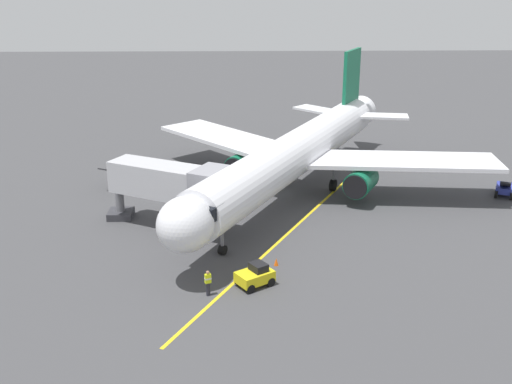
{
  "coord_description": "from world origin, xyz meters",
  "views": [
    {
      "loc": [
        3.93,
        53.09,
        19.05
      ],
      "look_at": [
        2.78,
        8.18,
        3.0
      ],
      "focal_mm": 42.93,
      "sensor_mm": 36.0,
      "label": 1
    }
  ],
  "objects_px": {
    "ground_crew_marshaller": "(208,283)",
    "belt_loader_starboard_side": "(124,176)",
    "airplane": "(297,153)",
    "belt_loader_near_nose": "(505,188)",
    "safety_cone_nose_right": "(162,224)",
    "jet_bridge": "(176,184)",
    "safety_cone_nose_left": "(276,262)",
    "tug_portside": "(255,276)"
  },
  "relations": [
    {
      "from": "ground_crew_marshaller",
      "to": "belt_loader_starboard_side",
      "type": "xyz_separation_m",
      "value": [
        9.18,
        -22.24,
        -0.17
      ]
    },
    {
      "from": "airplane",
      "to": "belt_loader_near_nose",
      "type": "relative_size",
      "value": 8.0
    },
    {
      "from": "ground_crew_marshaller",
      "to": "safety_cone_nose_right",
      "type": "bearing_deg",
      "value": -69.27
    },
    {
      "from": "jet_bridge",
      "to": "safety_cone_nose_left",
      "type": "relative_size",
      "value": 19.94
    },
    {
      "from": "tug_portside",
      "to": "safety_cone_nose_left",
      "type": "height_order",
      "value": "tug_portside"
    },
    {
      "from": "tug_portside",
      "to": "safety_cone_nose_left",
      "type": "bearing_deg",
      "value": -118.19
    },
    {
      "from": "tug_portside",
      "to": "safety_cone_nose_right",
      "type": "relative_size",
      "value": 4.99
    },
    {
      "from": "ground_crew_marshaller",
      "to": "belt_loader_near_nose",
      "type": "xyz_separation_m",
      "value": [
        -26.04,
        -17.62,
        -0.17
      ]
    },
    {
      "from": "ground_crew_marshaller",
      "to": "jet_bridge",
      "type": "bearing_deg",
      "value": -74.93
    },
    {
      "from": "safety_cone_nose_left",
      "to": "ground_crew_marshaller",
      "type": "bearing_deg",
      "value": 42.07
    },
    {
      "from": "airplane",
      "to": "belt_loader_starboard_side",
      "type": "bearing_deg",
      "value": -13.99
    },
    {
      "from": "jet_bridge",
      "to": "belt_loader_starboard_side",
      "type": "height_order",
      "value": "jet_bridge"
    },
    {
      "from": "airplane",
      "to": "belt_loader_near_nose",
      "type": "bearing_deg",
      "value": 178.3
    },
    {
      "from": "belt_loader_starboard_side",
      "to": "ground_crew_marshaller",
      "type": "bearing_deg",
      "value": 112.43
    },
    {
      "from": "tug_portside",
      "to": "safety_cone_nose_left",
      "type": "relative_size",
      "value": 4.99
    },
    {
      "from": "belt_loader_starboard_side",
      "to": "safety_cone_nose_right",
      "type": "bearing_deg",
      "value": 114.08
    },
    {
      "from": "airplane",
      "to": "jet_bridge",
      "type": "distance_m",
      "value": 12.5
    },
    {
      "from": "tug_portside",
      "to": "belt_loader_starboard_side",
      "type": "xyz_separation_m",
      "value": [
        12.17,
        -21.01,
        0.01
      ]
    },
    {
      "from": "safety_cone_nose_right",
      "to": "tug_portside",
      "type": "bearing_deg",
      "value": 126.07
    },
    {
      "from": "airplane",
      "to": "safety_cone_nose_right",
      "type": "relative_size",
      "value": 67.8
    },
    {
      "from": "belt_loader_starboard_side",
      "to": "jet_bridge",
      "type": "bearing_deg",
      "value": 118.58
    },
    {
      "from": "jet_bridge",
      "to": "belt_loader_starboard_side",
      "type": "bearing_deg",
      "value": -61.42
    },
    {
      "from": "safety_cone_nose_right",
      "to": "jet_bridge",
      "type": "bearing_deg",
      "value": 161.84
    },
    {
      "from": "safety_cone_nose_left",
      "to": "airplane",
      "type": "bearing_deg",
      "value": -100.4
    },
    {
      "from": "airplane",
      "to": "belt_loader_near_nose",
      "type": "xyz_separation_m",
      "value": [
        -18.94,
        0.56,
        -3.29
      ]
    },
    {
      "from": "jet_bridge",
      "to": "ground_crew_marshaller",
      "type": "xyz_separation_m",
      "value": [
        -2.87,
        10.65,
        -2.88
      ]
    },
    {
      "from": "airplane",
      "to": "belt_loader_starboard_side",
      "type": "height_order",
      "value": "airplane"
    },
    {
      "from": "belt_loader_near_nose",
      "to": "safety_cone_nose_left",
      "type": "height_order",
      "value": "belt_loader_near_nose"
    },
    {
      "from": "jet_bridge",
      "to": "belt_loader_starboard_side",
      "type": "relative_size",
      "value": 2.37
    },
    {
      "from": "ground_crew_marshaller",
      "to": "safety_cone_nose_left",
      "type": "xyz_separation_m",
      "value": [
        -4.51,
        -4.07,
        -0.61
      ]
    },
    {
      "from": "jet_bridge",
      "to": "ground_crew_marshaller",
      "type": "height_order",
      "value": "jet_bridge"
    },
    {
      "from": "jet_bridge",
      "to": "belt_loader_starboard_side",
      "type": "xyz_separation_m",
      "value": [
        6.31,
        -11.59,
        -3.05
      ]
    },
    {
      "from": "airplane",
      "to": "safety_cone_nose_left",
      "type": "bearing_deg",
      "value": 79.6
    },
    {
      "from": "belt_loader_starboard_side",
      "to": "tug_portside",
      "type": "bearing_deg",
      "value": 120.07
    },
    {
      "from": "airplane",
      "to": "safety_cone_nose_left",
      "type": "xyz_separation_m",
      "value": [
        2.59,
        14.12,
        -3.73
      ]
    },
    {
      "from": "safety_cone_nose_right",
      "to": "airplane",
      "type": "bearing_deg",
      "value": -147.84
    },
    {
      "from": "tug_portside",
      "to": "airplane",
      "type": "bearing_deg",
      "value": -103.63
    },
    {
      "from": "belt_loader_near_nose",
      "to": "safety_cone_nose_left",
      "type": "xyz_separation_m",
      "value": [
        21.53,
        13.55,
        -0.44
      ]
    },
    {
      "from": "jet_bridge",
      "to": "belt_loader_near_nose",
      "type": "distance_m",
      "value": 29.89
    },
    {
      "from": "airplane",
      "to": "jet_bridge",
      "type": "height_order",
      "value": "airplane"
    },
    {
      "from": "jet_bridge",
      "to": "tug_portside",
      "type": "relative_size",
      "value": 3.99
    },
    {
      "from": "belt_loader_starboard_side",
      "to": "safety_cone_nose_left",
      "type": "relative_size",
      "value": 8.42
    }
  ]
}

